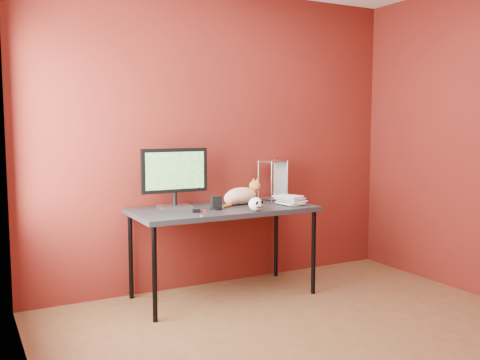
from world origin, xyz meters
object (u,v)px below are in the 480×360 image
desk (223,213)px  skull_mug (256,204)px  cat (241,196)px  book_stack (284,153)px  monitor (175,175)px  speaker (216,203)px

desk → skull_mug: skull_mug is taller
cat → book_stack: 0.51m
monitor → skull_mug: size_ratio=4.95×
speaker → skull_mug: bearing=-32.7°
monitor → cat: monitor is taller
skull_mug → speaker: 0.32m
monitor → speaker: 0.42m
skull_mug → cat: bearing=70.4°
speaker → book_stack: size_ratio=0.12×
desk → cat: size_ratio=3.41×
speaker → book_stack: bearing=3.8°
skull_mug → desk: bearing=107.2°
monitor → speaker: (0.26, -0.25, -0.22)m
desk → cat: (0.21, 0.08, 0.13)m
skull_mug → book_stack: 0.55m
cat → speaker: 0.35m
desk → cat: 0.26m
desk → speaker: speaker is taller
desk → cat: cat is taller
cat → skull_mug: size_ratio=3.87×
monitor → cat: bearing=-8.6°
monitor → skull_mug: bearing=-42.4°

